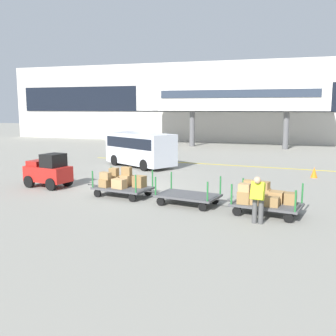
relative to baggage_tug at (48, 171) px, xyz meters
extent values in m
plane|color=gray|center=(3.78, 0.88, -0.75)|extent=(120.00, 120.00, 0.00)
cube|color=yellow|center=(5.34, 9.65, -0.75)|extent=(16.72, 1.54, 0.01)
cube|color=#BCB7AD|center=(3.78, 26.88, 3.47)|extent=(52.02, 2.40, 8.44)
cube|color=black|center=(3.78, 25.63, 3.89)|extent=(49.42, 0.12, 2.80)
cube|color=silver|center=(5.70, 20.88, 3.91)|extent=(15.57, 2.20, 2.60)
cylinder|color=silver|center=(-2.68, 20.88, 3.91)|extent=(3.00, 3.00, 2.60)
cube|color=#2D3847|center=(5.70, 19.74, 4.11)|extent=(14.01, 0.08, 0.70)
cylinder|color=#59595B|center=(1.42, 20.88, 0.93)|extent=(0.50, 0.50, 3.37)
cylinder|color=#59595B|center=(9.98, 20.88, 0.93)|extent=(0.50, 0.50, 3.37)
cube|color=red|center=(-0.03, 0.01, -0.12)|extent=(2.26, 1.44, 0.70)
cube|color=black|center=(0.33, -0.06, 0.53)|extent=(0.96, 1.11, 0.60)
cube|color=#A51B16|center=(-0.60, 0.10, 0.35)|extent=(0.85, 1.04, 0.24)
cylinder|color=black|center=(-0.62, 0.64, -0.47)|extent=(0.58, 0.27, 0.56)
cylinder|color=black|center=(-0.80, -0.39, -0.47)|extent=(0.58, 0.27, 0.56)
cylinder|color=black|center=(0.73, 0.40, -0.47)|extent=(0.58, 0.27, 0.56)
cylinder|color=black|center=(0.55, -0.63, -0.47)|extent=(0.58, 0.27, 0.56)
cube|color=#4C4C4F|center=(4.10, -0.71, -0.39)|extent=(2.51, 1.77, 0.08)
cylinder|color=#237033|center=(3.17, 0.10, 0.00)|extent=(0.06, 0.06, 0.70)
cylinder|color=#237033|center=(2.95, -1.17, 0.00)|extent=(0.06, 0.06, 0.70)
cylinder|color=#237033|center=(5.26, -0.26, 0.00)|extent=(0.06, 0.06, 0.70)
cylinder|color=#237033|center=(5.04, -1.53, 0.00)|extent=(0.06, 0.06, 0.70)
cylinder|color=black|center=(3.36, 0.02, -0.59)|extent=(0.33, 0.15, 0.32)
cylinder|color=black|center=(3.15, -1.15, -0.59)|extent=(0.33, 0.15, 0.32)
cylinder|color=black|center=(5.06, -0.28, -0.59)|extent=(0.33, 0.15, 0.32)
cylinder|color=black|center=(4.85, -1.45, -0.59)|extent=(0.33, 0.15, 0.32)
cylinder|color=#333333|center=(2.63, -0.46, -0.41)|extent=(0.70, 0.17, 0.05)
cube|color=tan|center=(3.52, -0.33, -0.17)|extent=(0.57, 0.44, 0.36)
cube|color=olive|center=(3.41, -0.90, -0.19)|extent=(0.53, 0.53, 0.32)
cube|color=tan|center=(4.14, -0.39, -0.13)|extent=(0.55, 0.53, 0.45)
cube|color=tan|center=(4.07, -0.98, -0.16)|extent=(0.63, 0.49, 0.39)
cube|color=olive|center=(4.77, -0.50, -0.12)|extent=(0.55, 0.52, 0.47)
cube|color=olive|center=(3.52, -0.33, 0.19)|extent=(0.35, 0.33, 0.36)
cube|color=#9E7A4C|center=(3.41, -0.90, 0.12)|extent=(0.50, 0.35, 0.30)
cube|color=olive|center=(4.14, -0.39, 0.27)|extent=(0.41, 0.29, 0.35)
cube|color=#4C4C4F|center=(7.06, -1.23, -0.39)|extent=(2.51, 1.77, 0.08)
cylinder|color=#237033|center=(6.13, -0.41, 0.00)|extent=(0.06, 0.06, 0.70)
cylinder|color=#237033|center=(5.91, -1.68, 0.00)|extent=(0.06, 0.06, 0.70)
cylinder|color=#237033|center=(8.21, -0.77, 0.00)|extent=(0.06, 0.06, 0.70)
cylinder|color=#237033|center=(7.99, -2.04, 0.00)|extent=(0.06, 0.06, 0.70)
cylinder|color=black|center=(6.31, -0.49, -0.59)|extent=(0.33, 0.15, 0.32)
cylinder|color=black|center=(6.11, -1.67, -0.59)|extent=(0.33, 0.15, 0.32)
cylinder|color=black|center=(8.01, -0.79, -0.59)|extent=(0.33, 0.15, 0.32)
cylinder|color=black|center=(7.81, -1.96, -0.59)|extent=(0.33, 0.15, 0.32)
cylinder|color=#333333|center=(5.58, -0.97, -0.41)|extent=(0.70, 0.17, 0.05)
cube|color=#4C4C4F|center=(10.02, -1.74, -0.39)|extent=(2.51, 1.77, 0.08)
cylinder|color=#237033|center=(9.08, -0.93, 0.00)|extent=(0.06, 0.06, 0.70)
cylinder|color=#237033|center=(8.86, -2.20, 0.00)|extent=(0.06, 0.06, 0.70)
cylinder|color=#237033|center=(11.17, -1.29, 0.00)|extent=(0.06, 0.06, 0.70)
cylinder|color=#237033|center=(10.95, -2.56, 0.00)|extent=(0.06, 0.06, 0.70)
cylinder|color=black|center=(9.27, -1.01, -0.59)|extent=(0.33, 0.15, 0.32)
cylinder|color=black|center=(9.06, -2.18, -0.59)|extent=(0.33, 0.15, 0.32)
cylinder|color=black|center=(10.97, -1.30, -0.59)|extent=(0.33, 0.15, 0.32)
cylinder|color=black|center=(10.76, -2.48, -0.59)|extent=(0.33, 0.15, 0.32)
cylinder|color=#333333|center=(8.54, -1.48, -0.41)|extent=(0.70, 0.17, 0.05)
cube|color=#9E7A4C|center=(9.33, -1.26, -0.17)|extent=(0.56, 0.43, 0.37)
cube|color=olive|center=(9.27, -1.96, -0.14)|extent=(0.47, 0.49, 0.42)
cube|color=#A87F4C|center=(9.82, -1.37, -0.14)|extent=(0.59, 0.55, 0.43)
cube|color=#A87F4C|center=(9.75, -1.97, -0.17)|extent=(0.62, 0.48, 0.37)
cube|color=#A87F4C|center=(10.30, -1.49, -0.15)|extent=(0.61, 0.58, 0.40)
cube|color=olive|center=(10.18, -2.08, -0.19)|extent=(0.54, 0.43, 0.32)
cube|color=olive|center=(10.78, -1.59, -0.15)|extent=(0.43, 0.42, 0.40)
cube|color=#A87F4C|center=(9.33, -1.26, 0.18)|extent=(0.37, 0.29, 0.33)
cube|color=tan|center=(9.27, -1.96, 0.21)|extent=(0.42, 0.40, 0.27)
cube|color=olive|center=(9.82, -1.37, 0.21)|extent=(0.53, 0.43, 0.27)
cylinder|color=#4C4C4C|center=(9.72, -2.86, -0.34)|extent=(0.16, 0.16, 0.82)
cylinder|color=#4C4C4C|center=(9.92, -2.89, -0.34)|extent=(0.16, 0.16, 0.82)
cube|color=#D1E51E|center=(9.80, -2.97, 0.33)|extent=(0.46, 0.47, 0.61)
sphere|color=tan|center=(9.79, -3.09, 0.70)|extent=(0.22, 0.22, 0.22)
cube|color=silver|center=(1.66, 7.23, 0.39)|extent=(5.12, 4.00, 1.90)
cube|color=black|center=(1.66, 7.23, 0.79)|extent=(4.80, 3.85, 0.64)
cylinder|color=black|center=(-0.07, 7.19, -0.41)|extent=(0.71, 0.54, 0.68)
cylinder|color=black|center=(2.53, 5.74, -0.41)|extent=(0.71, 0.54, 0.68)
cone|color=#EA590F|center=(-3.57, 6.34, -0.48)|extent=(0.36, 0.36, 0.55)
cone|color=orange|center=(11.86, 6.49, -0.48)|extent=(0.36, 0.36, 0.55)
camera|label=1|loc=(10.87, -15.27, 2.94)|focal=41.77mm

